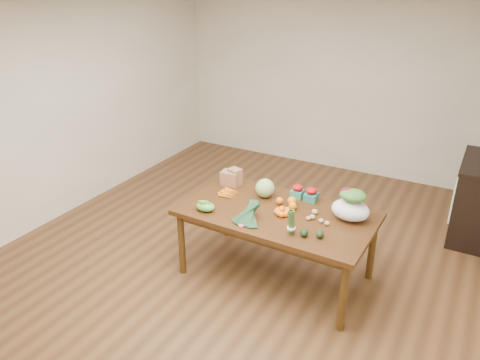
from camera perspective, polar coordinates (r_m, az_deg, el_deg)
The scene contains 25 objects.
floor at distance 5.29m, azimuth 0.01°, elevation -9.22°, with size 6.00×6.00×0.00m, color brown.
room_walls at distance 4.68m, azimuth 0.01°, elevation 4.70°, with size 5.02×6.02×2.70m.
dining_table at distance 4.80m, azimuth 4.41°, elevation -7.77°, with size 1.88×1.05×0.75m, color #44260F.
cabinet at distance 6.13m, azimuth 27.15°, elevation -2.11°, with size 0.52×1.02×0.94m, color black.
dish_towel at distance 5.77m, azimuth 24.53°, elevation -2.30°, with size 0.02×0.28×0.45m, color white.
paper_bag at distance 5.13m, azimuth -1.16°, elevation 0.42°, with size 0.26×0.22×0.19m, color olive, non-canonical shape.
cabbage at distance 4.85m, azimuth 3.06°, elevation -1.00°, with size 0.20×0.20×0.20m, color #ADCD76.
strawberry_basket_a at distance 4.89m, azimuth 7.00°, elevation -1.48°, with size 0.12×0.12×0.11m, color red, non-canonical shape.
strawberry_basket_b at distance 4.84m, azimuth 8.68°, elevation -1.87°, with size 0.13×0.13×0.11m, color red, non-canonical shape.
orange_a at distance 4.73m, azimuth 4.85°, elevation -2.55°, with size 0.08×0.08×0.08m, color orange.
orange_b at distance 4.73m, azimuth 6.35°, elevation -2.56°, with size 0.09×0.09×0.09m, color orange.
orange_c at distance 4.64m, azimuth 6.43°, elevation -3.17°, with size 0.08×0.08×0.08m, color orange.
mandarin_cluster at distance 4.54m, azimuth 5.12°, elevation -3.72°, with size 0.18×0.18×0.09m, color orange, non-canonical shape.
carrots at distance 4.93m, azimuth -1.23°, elevation -1.65°, with size 0.22×0.22×0.03m, color orange, non-canonical shape.
snap_pea_bag at distance 4.61m, azimuth -4.23°, elevation -3.23°, with size 0.20×0.15×0.09m, color #5CA337.
kale_bunch at distance 4.37m, azimuth 0.81°, elevation -4.27°, with size 0.32×0.40×0.16m, color #163217, non-canonical shape.
asparagus_bundle at distance 4.18m, azimuth 6.29°, elevation -5.12°, with size 0.08×0.08×0.25m, color #4A6E32, non-canonical shape.
potato_a at distance 4.50m, azimuth 8.82°, elevation -4.47°, with size 0.05×0.05×0.05m, color tan.
potato_b at distance 4.48m, azimuth 8.33°, elevation -4.63°, with size 0.05×0.04×0.04m, color tan.
potato_c at distance 4.46m, azimuth 9.86°, elevation -4.91°, with size 0.05×0.04×0.04m, color #D9AD7D.
potato_d at distance 4.59m, azimuth 9.09°, elevation -3.86°, with size 0.06×0.05×0.05m, color #CABC74.
potato_e at distance 4.42m, azimuth 10.57°, elevation -5.20°, with size 0.05×0.05×0.04m, color tan.
avocado_a at distance 4.22m, azimuth 7.81°, elevation -6.34°, with size 0.07×0.10×0.07m, color black.
avocado_b at distance 4.22m, azimuth 9.70°, elevation -6.46°, with size 0.07×0.10×0.07m, color black.
salad_bag at distance 4.51m, azimuth 13.35°, elevation -3.13°, with size 0.36×0.27×0.28m, color white, non-canonical shape.
Camera 1 is at (2.13, -3.86, 2.92)m, focal length 35.00 mm.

